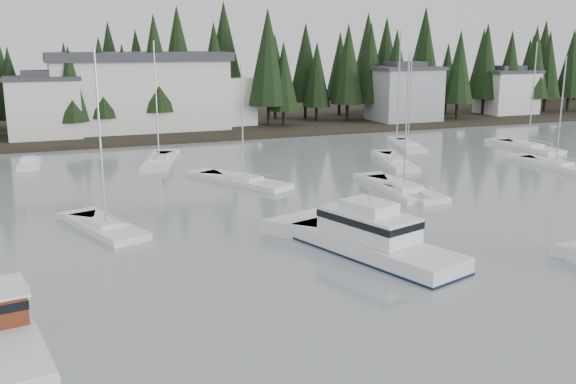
% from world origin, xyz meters
% --- Properties ---
extents(far_shore_land, '(240.00, 54.00, 1.00)m').
position_xyz_m(far_shore_land, '(0.00, 97.00, 0.00)').
color(far_shore_land, black).
rests_on(far_shore_land, ground).
extents(conifer_treeline, '(200.00, 22.00, 20.00)m').
position_xyz_m(conifer_treeline, '(0.00, 86.00, 0.00)').
color(conifer_treeline, black).
rests_on(conifer_treeline, ground).
extents(house_west, '(9.54, 7.42, 8.75)m').
position_xyz_m(house_west, '(-18.00, 79.00, 4.65)').
color(house_west, silver).
rests_on(house_west, ground).
extents(house_east_a, '(10.60, 8.48, 9.25)m').
position_xyz_m(house_east_a, '(36.00, 78.00, 4.90)').
color(house_east_a, '#999EA0').
rests_on(house_east_a, ground).
extents(house_east_b, '(9.54, 7.42, 8.25)m').
position_xyz_m(house_east_b, '(58.00, 80.00, 4.40)').
color(house_east_b, silver).
rests_on(house_east_b, ground).
extents(harbor_inn, '(29.50, 11.50, 10.90)m').
position_xyz_m(harbor_inn, '(-2.96, 82.34, 5.78)').
color(harbor_inn, silver).
rests_on(harbor_inn, ground).
extents(cabin_cruiser_center, '(7.26, 12.65, 5.19)m').
position_xyz_m(cabin_cruiser_center, '(0.03, 22.26, 0.78)').
color(cabin_cruiser_center, white).
rests_on(cabin_cruiser_center, ground).
extents(sailboat_0, '(2.80, 9.68, 12.09)m').
position_xyz_m(sailboat_0, '(31.53, 40.03, 0.06)').
color(sailboat_0, white).
rests_on(sailboat_0, ground).
extents(sailboat_1, '(2.90, 10.42, 12.61)m').
position_xyz_m(sailboat_1, '(10.85, 36.39, 0.06)').
color(sailboat_1, white).
rests_on(sailboat_1, ground).
extents(sailboat_2, '(2.97, 9.89, 13.43)m').
position_xyz_m(sailboat_2, '(37.16, 50.56, 0.07)').
color(sailboat_2, white).
rests_on(sailboat_2, ground).
extents(sailboat_6, '(7.25, 10.48, 11.73)m').
position_xyz_m(sailboat_6, '(-1.41, 44.68, 0.05)').
color(sailboat_6, white).
rests_on(sailboat_6, ground).
extents(sailboat_7, '(5.40, 10.69, 14.62)m').
position_xyz_m(sailboat_7, '(16.89, 47.95, 0.08)').
color(sailboat_7, white).
rests_on(sailboat_7, ground).
extents(sailboat_8, '(5.75, 10.89, 13.57)m').
position_xyz_m(sailboat_8, '(-6.96, 57.44, 0.07)').
color(sailboat_8, white).
rests_on(sailboat_8, ground).
extents(sailboat_9, '(5.26, 9.65, 12.46)m').
position_xyz_m(sailboat_9, '(23.92, 56.86, 0.07)').
color(sailboat_9, white).
rests_on(sailboat_9, ground).
extents(sailboat_10, '(5.32, 8.79, 13.16)m').
position_xyz_m(sailboat_10, '(-14.99, 33.59, 0.08)').
color(sailboat_10, white).
rests_on(sailboat_10, ground).
extents(runabout_1, '(2.86, 5.72, 1.42)m').
position_xyz_m(runabout_1, '(9.86, 34.42, 0.13)').
color(runabout_1, white).
rests_on(runabout_1, ground).
extents(runabout_3, '(2.49, 5.90, 1.42)m').
position_xyz_m(runabout_3, '(-20.11, 60.77, 0.13)').
color(runabout_3, white).
rests_on(runabout_3, ground).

